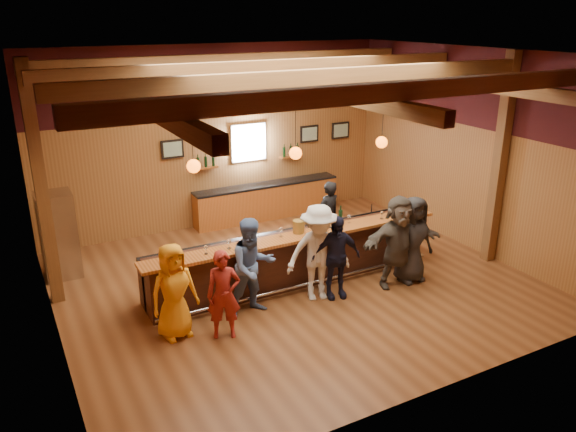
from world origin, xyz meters
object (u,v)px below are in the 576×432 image
Objects in this scene: bar_counter at (292,256)px; customer_redvest at (224,295)px; customer_navy at (336,257)px; bartender at (328,217)px; stainless_fridge at (58,235)px; customer_brown at (398,242)px; customer_white at (318,253)px; bottle_a at (325,222)px; ice_bucket at (299,227)px; customer_orange at (174,291)px; back_bar_cabinet at (267,201)px; customer_dark at (413,239)px; customer_denim at (253,267)px.

bar_counter is 2.43m from customer_redvest.
bartender is at bearing 75.27° from customer_navy.
customer_brown is at bearing -31.77° from stainless_fridge.
customer_navy is 0.99× the size of bartender.
bottle_a is (0.56, 0.65, 0.30)m from customer_white.
bar_counter is 3.81× the size of customer_navy.
customer_brown is 1.48m from bottle_a.
customer_brown is 7.46× the size of ice_bucket.
back_bar_cabinet is at bearing 40.98° from customer_orange.
customer_white is (-1.13, -4.49, 0.47)m from back_bar_cabinet.
customer_white is 1.15× the size of customer_navy.
customer_dark is 2.18m from bartender.
bottle_a is at bearing 42.01° from customer_redvest.
back_bar_cabinet is 5.43m from stainless_fridge.
back_bar_cabinet is at bearing 93.55° from customer_navy.
customer_brown reaches higher than bottle_a.
back_bar_cabinet is at bearing -96.70° from bartender.
customer_white is 0.91m from bottle_a.
customer_redvest reaches higher than ice_bucket.
customer_navy is 2.18m from bartender.
customer_navy is at bearing -99.89° from back_bar_cabinet.
customer_dark is 7.12× the size of ice_bucket.
customer_dark reaches higher than back_bar_cabinet.
customer_denim is 1.09× the size of bartender.
customer_white is 1.70m from customer_brown.
customer_denim is 1.31m from customer_white.
customer_redvest is at bearing -148.05° from customer_denim.
customer_navy is at bearing 50.22° from bartender.
stainless_fridge is 4.35m from customer_denim.
customer_dark is (0.40, 0.03, -0.04)m from customer_brown.
customer_brown is at bearing 6.73° from customer_navy.
customer_white is (1.31, -0.09, 0.04)m from customer_denim.
customer_denim is at bearing -4.30° from customer_orange.
back_bar_cabinet is 4.02m from ice_bucket.
customer_orange is at bearing -131.12° from back_bar_cabinet.
customer_redvest is at bearing -146.62° from bar_counter.
ice_bucket is at bearing 105.10° from customer_white.
customer_redvest is 2.39m from ice_bucket.
bottle_a is (-1.13, 0.90, 0.31)m from customer_brown.
customer_redvest is at bearing -172.88° from customer_brown.
stainless_fridge is at bearing 104.22° from customer_orange.
customer_denim is at bearing -172.79° from customer_navy.
customer_redvest is at bearing -151.26° from ice_bucket.
bottle_a is at bearing -98.57° from back_bar_cabinet.
customer_brown reaches higher than customer_redvest.
customer_brown is 0.41m from customer_dark.
bartender is at bearing 38.82° from ice_bucket.
customer_redvest is 0.87× the size of customer_dark.
bottle_a is at bearing 43.93° from bartender.
customer_redvest is 4.28× the size of bottle_a.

